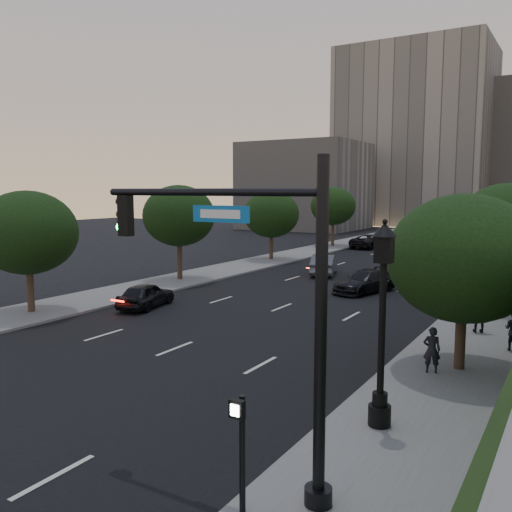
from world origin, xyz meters
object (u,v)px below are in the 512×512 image
Objects in this scene: sedan_mid_left at (324,265)px; sedan_far_right at (456,253)px; pedestrian_c at (480,311)px; street_lamp at (382,334)px; traffic_signal_mast at (271,324)px; sedan_near_right at (365,281)px; sedan_far_left at (371,241)px; pedestrian_a at (432,350)px; sedan_near_left at (146,295)px.

sedan_mid_left reaches higher than sedan_far_right.
pedestrian_c is (5.94, -25.56, 0.36)m from sedan_far_right.
street_lamp reaches higher than sedan_mid_left.
traffic_signal_mast is 15.87m from pedestrian_c.
sedan_mid_left is 1.09× the size of sedan_far_right.
sedan_far_left is at bearing 125.33° from sedan_near_right.
street_lamp is 5.27m from pedestrian_a.
sedan_near_left is 16.22m from pedestrian_a.
sedan_near_left is 13.48m from sedan_near_right.
sedan_far_right is (10.16, -6.57, -0.04)m from sedan_far_left.
pedestrian_c is (0.70, 11.41, -1.54)m from street_lamp.
street_lamp is 3.53× the size of pedestrian_a.
sedan_far_right is at bearing -136.08° from sedan_mid_left.
sedan_near_left is (-14.79, 12.35, -2.98)m from traffic_signal_mast.
sedan_mid_left is at bearing -114.52° from sedan_near_left.
sedan_mid_left is 2.96× the size of pedestrian_a.
street_lamp is at bearing 77.13° from traffic_signal_mast.
sedan_near_right is 10.54m from pedestrian_c.
sedan_far_left reaches higher than sedan_far_right.
pedestrian_a reaches higher than sedan_far_right.
pedestrian_a is (15.90, -3.20, 0.25)m from sedan_near_left.
traffic_signal_mast reaches higher than street_lamp.
sedan_near_left is (-15.74, 8.18, -1.94)m from street_lamp.
sedan_mid_left is 14.89m from sedan_far_right.
pedestrian_a is (1.11, 9.15, -2.73)m from traffic_signal_mast.
sedan_near_left is 2.55× the size of pedestrian_a.
pedestrian_a reaches higher than sedan_near_right.
sedan_far_right is 26.24m from pedestrian_c.
traffic_signal_mast is at bearing 63.17° from pedestrian_c.
sedan_far_right is (10.50, 28.78, 0.05)m from sedan_near_left.
sedan_far_right is (1.84, 18.45, 0.03)m from sedan_near_right.
pedestrian_a reaches higher than sedan_mid_left.
sedan_far_right reaches higher than sedan_near_left.
pedestrian_c is at bearing 83.96° from traffic_signal_mast.
sedan_near_left is at bearing 101.76° from sedan_far_left.
sedan_mid_left is at bearing 111.49° from sedan_far_left.
street_lamp is 19.91m from sedan_near_right.
street_lamp is 1.01× the size of sedan_far_left.
pedestrian_c is at bearing 118.00° from sedan_mid_left.
sedan_near_right is (8.32, -25.02, -0.07)m from sedan_far_left.
traffic_signal_mast is 30.29m from sedan_mid_left.
pedestrian_a is at bearing 124.29° from sedan_far_left.
sedan_far_right is at bearing -98.79° from pedestrian_a.
traffic_signal_mast is 1.44× the size of sedan_near_right.
pedestrian_a is (12.38, -18.82, 0.17)m from sedan_mid_left.
pedestrian_c reaches higher than sedan_mid_left.
sedan_far_left reaches higher than sedan_near_right.
pedestrian_a is at bearing 64.45° from pedestrian_c.
sedan_mid_left is 17.90m from pedestrian_c.
sedan_mid_left reaches higher than sedan_near_left.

